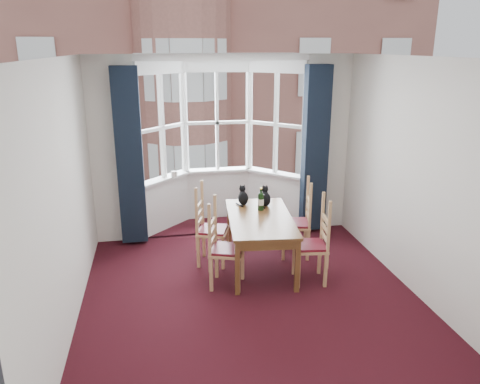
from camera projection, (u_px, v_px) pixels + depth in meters
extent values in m
plane|color=black|center=(253.00, 303.00, 5.54)|extent=(4.50, 4.50, 0.00)
plane|color=white|center=(255.00, 57.00, 4.70)|extent=(4.50, 4.50, 0.00)
plane|color=silver|center=(63.00, 200.00, 4.78)|extent=(0.00, 4.50, 4.50)
plane|color=silver|center=(421.00, 181.00, 5.47)|extent=(0.00, 4.50, 4.50)
plane|color=silver|center=(327.00, 291.00, 3.01)|extent=(4.00, 0.00, 4.00)
cube|color=silver|center=(114.00, 152.00, 6.95)|extent=(0.70, 0.12, 2.80)
cube|color=silver|center=(325.00, 144.00, 7.52)|extent=(0.70, 0.12, 2.80)
cube|color=black|center=(130.00, 157.00, 6.83)|extent=(0.38, 0.22, 2.60)
cube|color=black|center=(315.00, 150.00, 7.32)|extent=(0.38, 0.22, 2.60)
cube|color=brown|center=(260.00, 218.00, 6.24)|extent=(0.97, 1.63, 0.04)
cube|color=brown|center=(237.00, 269.00, 5.63)|extent=(0.07, 0.07, 0.69)
cube|color=brown|center=(229.00, 225.00, 7.01)|extent=(0.07, 0.07, 0.69)
cube|color=brown|center=(297.00, 266.00, 5.69)|extent=(0.07, 0.07, 0.69)
cube|color=brown|center=(278.00, 223.00, 7.07)|extent=(0.07, 0.07, 0.69)
cube|color=tan|center=(227.00, 250.00, 5.81)|extent=(0.51, 0.53, 0.06)
cube|color=#580F19|center=(227.00, 249.00, 5.81)|extent=(0.46, 0.47, 0.03)
cube|color=tan|center=(213.00, 230.00, 6.43)|extent=(0.51, 0.52, 0.06)
cube|color=#580F19|center=(213.00, 229.00, 6.43)|extent=(0.46, 0.47, 0.03)
cube|color=tan|center=(310.00, 246.00, 5.93)|extent=(0.45, 0.47, 0.06)
cube|color=#580F19|center=(310.00, 245.00, 5.92)|extent=(0.41, 0.42, 0.03)
cube|color=tan|center=(295.00, 224.00, 6.68)|extent=(0.48, 0.50, 0.06)
cube|color=#580F19|center=(295.00, 223.00, 6.67)|extent=(0.43, 0.45, 0.03)
ellipsoid|color=black|center=(243.00, 198.00, 6.70)|extent=(0.15, 0.20, 0.19)
sphere|color=black|center=(242.00, 189.00, 6.72)|extent=(0.09, 0.09, 0.09)
cone|color=black|center=(241.00, 186.00, 6.71)|extent=(0.03, 0.03, 0.04)
cone|color=black|center=(244.00, 186.00, 6.71)|extent=(0.03, 0.03, 0.04)
ellipsoid|color=black|center=(265.00, 199.00, 6.64)|extent=(0.18, 0.22, 0.20)
sphere|color=black|center=(265.00, 189.00, 6.67)|extent=(0.11, 0.11, 0.10)
cone|color=black|center=(263.00, 186.00, 6.65)|extent=(0.04, 0.04, 0.04)
cone|color=black|center=(267.00, 186.00, 6.66)|extent=(0.04, 0.04, 0.04)
cylinder|color=black|center=(261.00, 202.00, 6.46)|extent=(0.08, 0.08, 0.23)
sphere|color=black|center=(261.00, 195.00, 6.42)|extent=(0.07, 0.07, 0.07)
cylinder|color=black|center=(261.00, 192.00, 6.41)|extent=(0.03, 0.03, 0.10)
cylinder|color=gold|center=(261.00, 189.00, 6.40)|extent=(0.03, 0.03, 0.02)
cylinder|color=silver|center=(261.00, 202.00, 6.46)|extent=(0.08, 0.08, 0.09)
cylinder|color=white|center=(173.00, 174.00, 7.57)|extent=(0.06, 0.06, 0.10)
cylinder|color=white|center=(176.00, 174.00, 7.61)|extent=(0.06, 0.06, 0.09)
plane|color=#333335|center=(170.00, 162.00, 37.60)|extent=(80.00, 80.00, 0.00)
cube|color=#A46255|center=(179.00, 96.00, 18.62)|extent=(18.00, 6.00, 14.00)
cylinder|color=#A46255|center=(185.00, 105.00, 15.80)|extent=(3.20, 3.20, 14.00)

